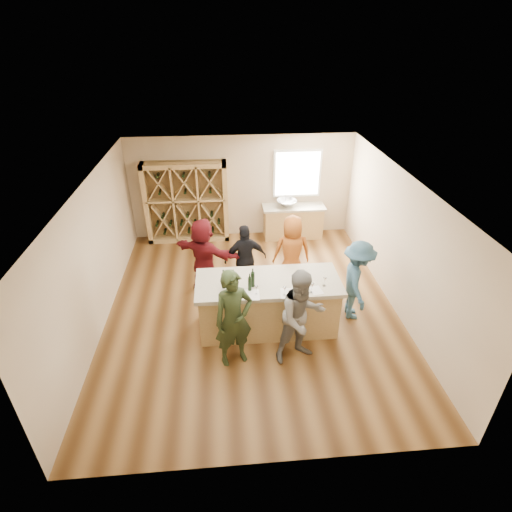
{
  "coord_description": "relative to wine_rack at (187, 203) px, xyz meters",
  "views": [
    {
      "loc": [
        -0.51,
        -6.79,
        5.25
      ],
      "look_at": [
        0.1,
        0.2,
        1.15
      ],
      "focal_mm": 28.0,
      "sensor_mm": 36.0,
      "label": 1
    }
  ],
  "objects": [
    {
      "name": "window_pane",
      "position": [
        3.0,
        0.17,
        0.65
      ],
      "size": [
        1.18,
        0.01,
        1.18
      ],
      "primitive_type": "cube",
      "color": "white",
      "rests_on": "wall_back"
    },
    {
      "name": "person_server",
      "position": [
        3.54,
        -3.7,
        -0.25
      ],
      "size": [
        0.64,
        1.15,
        1.7
      ],
      "primitive_type": "imported",
      "rotation": [
        0.0,
        0.0,
        1.45
      ],
      "color": "#335972",
      "rests_on": "floor"
    },
    {
      "name": "person_near_right",
      "position": [
        2.23,
        -4.79,
        -0.2
      ],
      "size": [
        0.99,
        0.73,
        1.81
      ],
      "primitive_type": "imported",
      "rotation": [
        0.0,
        0.0,
        0.31
      ],
      "color": "slate",
      "rests_on": "floor"
    },
    {
      "name": "wine_bottle_e",
      "position": [
        1.46,
        -4.04,
        0.13
      ],
      "size": [
        0.09,
        0.09,
        0.3
      ],
      "primitive_type": "cylinder",
      "rotation": [
        0.0,
        0.0,
        0.29
      ],
      "color": "black",
      "rests_on": "tasting_counter_top"
    },
    {
      "name": "wall_front",
      "position": [
        1.5,
        -6.82,
        0.3
      ],
      "size": [
        6.0,
        0.1,
        2.8
      ],
      "primitive_type": "cube",
      "color": "#C7B090",
      "rests_on": "ground"
    },
    {
      "name": "wine_bottle_d",
      "position": [
        1.39,
        -4.16,
        0.12
      ],
      "size": [
        0.08,
        0.08,
        0.27
      ],
      "primitive_type": "cylinder",
      "rotation": [
        0.0,
        0.0,
        0.24
      ],
      "color": "black",
      "rests_on": "tasting_counter_top"
    },
    {
      "name": "tasting_menu_c",
      "position": [
        2.59,
        -4.27,
        -0.02
      ],
      "size": [
        0.24,
        0.3,
        0.0
      ],
      "primitive_type": "cube",
      "rotation": [
        0.0,
        0.0,
        0.18
      ],
      "color": "white",
      "rests_on": "tasting_counter_top"
    },
    {
      "name": "wall_back",
      "position": [
        1.5,
        0.28,
        0.3
      ],
      "size": [
        6.0,
        0.1,
        2.8
      ],
      "primitive_type": "cube",
      "color": "#C7B090",
      "rests_on": "ground"
    },
    {
      "name": "wine_bottle_b",
      "position": [
        1.1,
        -4.1,
        0.14
      ],
      "size": [
        0.1,
        0.1,
        0.33
      ],
      "primitive_type": "cylinder",
      "rotation": [
        0.0,
        0.0,
        0.3
      ],
      "color": "black",
      "rests_on": "tasting_counter_top"
    },
    {
      "name": "wine_glass_c",
      "position": [
        2.49,
        -4.32,
        0.08
      ],
      "size": [
        0.08,
        0.08,
        0.2
      ],
      "primitive_type": "cone",
      "rotation": [
        0.0,
        0.0,
        0.04
      ],
      "color": "white",
      "rests_on": "tasting_counter_top"
    },
    {
      "name": "wall_left",
      "position": [
        -1.55,
        -3.27,
        0.3
      ],
      "size": [
        0.1,
        7.0,
        2.8
      ],
      "primitive_type": "cube",
      "color": "#C7B090",
      "rests_on": "ground"
    },
    {
      "name": "wine_glass_d",
      "position": [
        2.2,
        -4.03,
        0.07
      ],
      "size": [
        0.08,
        0.08,
        0.19
      ],
      "primitive_type": "cone",
      "rotation": [
        0.0,
        0.0,
        -0.15
      ],
      "color": "white",
      "rests_on": "tasting_counter_top"
    },
    {
      "name": "person_far_left",
      "position": [
        0.51,
        -2.44,
        -0.24
      ],
      "size": [
        1.66,
        1.29,
        1.72
      ],
      "primitive_type": "imported",
      "rotation": [
        0.0,
        0.0,
        2.62
      ],
      "color": "#590F14",
      "rests_on": "floor"
    },
    {
      "name": "person_near_left",
      "position": [
        1.07,
        -4.77,
        -0.17
      ],
      "size": [
        0.8,
        0.69,
        1.86
      ],
      "primitive_type": "imported",
      "rotation": [
        0.0,
        0.0,
        0.32
      ],
      "color": "#263319",
      "rests_on": "floor"
    },
    {
      "name": "faucet",
      "position": [
        2.7,
        0.11,
        -0.03
      ],
      "size": [
        0.02,
        0.02,
        0.3
      ],
      "primitive_type": "cylinder",
      "color": "silver",
      "rests_on": "back_counter_top"
    },
    {
      "name": "person_far_mid",
      "position": [
        1.41,
        -2.56,
        -0.3
      ],
      "size": [
        0.99,
        0.61,
        1.59
      ],
      "primitive_type": "imported",
      "rotation": [
        0.0,
        0.0,
        3.29
      ],
      "color": "black",
      "rests_on": "floor"
    },
    {
      "name": "sink",
      "position": [
        2.7,
        -0.07,
        -0.09
      ],
      "size": [
        0.54,
        0.54,
        0.19
      ],
      "primitive_type": "imported",
      "color": "silver",
      "rests_on": "back_counter_top"
    },
    {
      "name": "tasting_menu_b",
      "position": [
        2.05,
        -4.32,
        -0.02
      ],
      "size": [
        0.28,
        0.36,
        0.0
      ],
      "primitive_type": "cube",
      "rotation": [
        0.0,
        0.0,
        -0.13
      ],
      "color": "white",
      "rests_on": "tasting_counter_top"
    },
    {
      "name": "wine_glass_e",
      "position": [
        2.77,
        -4.14,
        0.06
      ],
      "size": [
        0.07,
        0.07,
        0.16
      ],
      "primitive_type": "cone",
      "rotation": [
        0.0,
        0.0,
        0.13
      ],
      "color": "white",
      "rests_on": "tasting_counter_top"
    },
    {
      "name": "tasting_counter_top",
      "position": [
        1.76,
        -3.89,
        -0.06
      ],
      "size": [
        2.72,
        1.12,
        0.08
      ],
      "primitive_type": "cube",
      "color": "#ABA28B",
      "rests_on": "tasting_counter_base"
    },
    {
      "name": "tasting_counter_base",
      "position": [
        1.76,
        -3.89,
        -0.6
      ],
      "size": [
        2.6,
        1.0,
        1.0
      ],
      "primitive_type": "cube",
      "color": "tan",
      "rests_on": "floor"
    },
    {
      "name": "floor",
      "position": [
        1.5,
        -3.27,
        -1.15
      ],
      "size": [
        6.0,
        7.0,
        0.1
      ],
      "primitive_type": "cube",
      "color": "brown",
      "rests_on": "ground"
    },
    {
      "name": "wine_glass_b",
      "position": [
        1.99,
        -4.37,
        0.06
      ],
      "size": [
        0.08,
        0.08,
        0.17
      ],
      "primitive_type": "cone",
      "rotation": [
        0.0,
        0.0,
        0.3
      ],
      "color": "white",
      "rests_on": "tasting_counter_top"
    },
    {
      "name": "person_far_right",
      "position": [
        2.45,
        -2.48,
        -0.24
      ],
      "size": [
        0.84,
        0.55,
        1.72
      ],
      "primitive_type": "imported",
      "rotation": [
        0.0,
        0.0,
        3.14
      ],
      "color": "#994C19",
      "rests_on": "floor"
    },
    {
      "name": "tasting_menu_a",
      "position": [
        1.43,
        -4.31,
        -0.02
      ],
      "size": [
        0.26,
        0.34,
        0.0
      ],
      "primitive_type": "cube",
      "rotation": [
        0.0,
        0.0,
        -0.03
      ],
      "color": "white",
      "rests_on": "tasting_counter_top"
    },
    {
      "name": "wine_glass_a",
      "position": [
        1.5,
        -4.3,
        0.07
      ],
      "size": [
        0.09,
        0.09,
        0.18
      ],
      "primitive_type": "cone",
      "rotation": [
        0.0,
        0.0,
        -0.42
      ],
      "color": "white",
      "rests_on": "tasting_counter_top"
    },
    {
      "name": "window_frame",
      "position": [
        3.0,
        0.2,
        0.65
      ],
      "size": [
        1.3,
        0.06,
        1.3
      ],
      "primitive_type": "cube",
      "color": "white",
      "rests_on": "wall_back"
    },
    {
      "name": "wall_right",
      "position": [
        4.55,
        -3.27,
        0.3
      ],
      "size": [
        0.1,
        7.0,
        2.8
      ],
      "primitive_type": "cube",
      "color": "#C7B090",
      "rests_on": "ground"
    },
    {
      "name": "ceiling",
      "position": [
        1.5,
        -3.27,
        1.75
      ],
      "size": [
        6.0,
        7.0,
        0.1
      ],
      "primitive_type": "cube",
      "color": "white",
      "rests_on": "ground"
    },
    {
      "name": "wine_bottle_a",
      "position": [
        0.93,
        -4.04,
        0.13
      ],
      "size": [
        0.08,
        0.08,
        0.3
      ],
      "primitive_type": "cylinder",
      "rotation": [
        0.0,
        0.0,
        0.04
      ],
      "color": "black",
      "rests_on": "tasting_counter_top"
    },
    {
      "name": "back_counter_base",
      "position": [
        2.9,
        -0.07,
        -0.67
      ],
      "size": [
        1.6,
        0.58,
        0.86
      ],
      "primitive_type": "cube",
      "color": "tan",
      "rests_on": "floor"
    },
    {
      "name": "back_counter_top",
      "position": [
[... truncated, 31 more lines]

